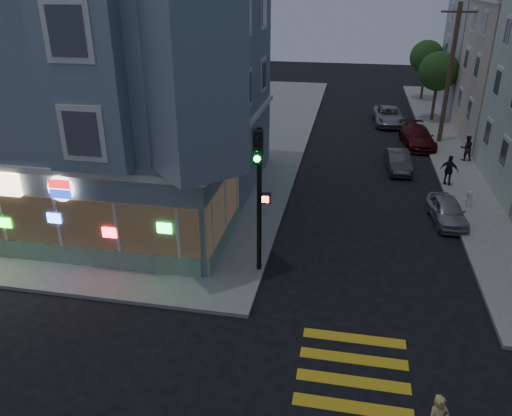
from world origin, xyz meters
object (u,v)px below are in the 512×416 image
(street_tree_near, at_px, (438,71))
(parked_car_a, at_px, (447,211))
(pedestrian_a, at_px, (467,148))
(street_tree_far, at_px, (427,57))
(parked_car_b, at_px, (398,161))
(parked_car_c, at_px, (418,137))
(traffic_signal, at_px, (259,179))
(pedestrian_b, at_px, (449,170))
(utility_pole, at_px, (450,73))
(parked_car_d, at_px, (389,116))
(fire_hydrant, at_px, (469,198))

(street_tree_near, height_order, parked_car_a, street_tree_near)
(street_tree_near, height_order, pedestrian_a, street_tree_near)
(street_tree_far, distance_m, parked_car_b, 20.81)
(street_tree_far, relative_size, pedestrian_a, 3.37)
(parked_car_a, relative_size, parked_car_c, 0.76)
(pedestrian_a, relative_size, parked_car_c, 0.35)
(parked_car_c, relative_size, traffic_signal, 0.80)
(street_tree_near, relative_size, pedestrian_b, 3.20)
(street_tree_near, bearing_deg, street_tree_far, 90.00)
(traffic_signal, bearing_deg, street_tree_near, 60.05)
(pedestrian_b, height_order, parked_car_b, pedestrian_b)
(utility_pole, relative_size, parked_car_c, 1.99)
(utility_pole, height_order, parked_car_a, utility_pole)
(street_tree_near, height_order, pedestrian_b, street_tree_near)
(pedestrian_a, distance_m, parked_car_d, 9.46)
(utility_pole, height_order, pedestrian_b, utility_pole)
(fire_hydrant, bearing_deg, utility_pole, 89.35)
(utility_pole, relative_size, traffic_signal, 1.60)
(parked_car_b, bearing_deg, parked_car_a, -79.39)
(parked_car_b, bearing_deg, pedestrian_b, -45.50)
(parked_car_a, xyz_separation_m, traffic_signal, (-7.77, -6.13, 3.37))
(pedestrian_a, xyz_separation_m, traffic_signal, (-10.18, -15.18, 3.01))
(pedestrian_a, bearing_deg, parked_car_a, 68.95)
(fire_hydrant, bearing_deg, street_tree_far, 89.26)
(pedestrian_a, xyz_separation_m, parked_car_c, (-2.60, 2.92, -0.28))
(pedestrian_a, height_order, pedestrian_b, pedestrian_b)
(street_tree_far, distance_m, parked_car_a, 27.28)
(street_tree_near, bearing_deg, parked_car_a, -94.82)
(pedestrian_a, xyz_separation_m, parked_car_d, (-4.27, 8.44, -0.28))
(parked_car_b, bearing_deg, traffic_signal, -119.15)
(pedestrian_b, xyz_separation_m, parked_car_b, (-2.51, 2.19, -0.39))
(parked_car_b, relative_size, parked_car_c, 0.79)
(pedestrian_b, distance_m, parked_car_b, 3.36)
(pedestrian_b, xyz_separation_m, parked_car_c, (-0.90, 7.39, -0.32))
(parked_car_b, distance_m, fire_hydrant, 5.93)
(parked_car_d, bearing_deg, fire_hydrant, -82.24)
(parked_car_d, xyz_separation_m, traffic_signal, (-5.91, -23.62, 3.29))
(street_tree_far, relative_size, parked_car_b, 1.49)
(pedestrian_b, xyz_separation_m, parked_car_d, (-2.57, 12.92, -0.32))
(street_tree_far, height_order, parked_car_d, street_tree_far)
(street_tree_far, bearing_deg, parked_car_b, -99.55)
(street_tree_near, relative_size, traffic_signal, 0.94)
(parked_car_d, relative_size, fire_hydrant, 5.63)
(parked_car_a, height_order, fire_hydrant, parked_car_a)
(utility_pole, distance_m, street_tree_near, 6.06)
(utility_pole, distance_m, pedestrian_b, 9.30)
(parked_car_a, height_order, parked_car_c, parked_car_c)
(street_tree_near, bearing_deg, utility_pole, -91.91)
(parked_car_a, bearing_deg, traffic_signal, -148.17)
(parked_car_a, distance_m, parked_car_b, 7.00)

